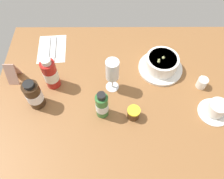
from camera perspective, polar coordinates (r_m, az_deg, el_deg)
name	(u,v)px	position (r cm, az deg, el deg)	size (l,w,h in cm)	color
ground_plane	(123,97)	(99.15, 2.72, -1.85)	(110.00, 84.00, 3.00)	brown
porridge_bowl	(161,64)	(105.29, 12.16, 6.29)	(19.85, 19.85, 8.24)	white
cutlery_setting	(52,49)	(117.17, -14.72, 9.63)	(14.52, 18.90, 0.90)	white
coffee_cup	(216,109)	(100.05, 24.43, -4.44)	(12.81, 12.78, 6.41)	white
creamer_jug	(202,83)	(105.58, 21.40, 1.61)	(4.23, 5.16, 5.33)	white
wine_glass	(112,71)	(91.02, 0.08, 4.56)	(5.66, 5.66, 16.71)	white
jam_jar	(133,113)	(90.95, 5.34, -5.86)	(5.06, 5.06, 5.21)	#432712
sauce_bottle_brown	(34,95)	(95.15, -18.78, -1.28)	(6.47, 6.47, 14.30)	#382314
sauce_bottle_red	(51,74)	(98.27, -14.99, 3.76)	(6.10, 6.10, 16.22)	#B21E19
sauce_bottle_green	(102,105)	(88.06, -2.50, -3.96)	(5.00, 5.00, 14.14)	#337233
menu_card	(12,72)	(107.42, -23.52, 4.03)	(4.54, 6.55, 10.07)	tan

